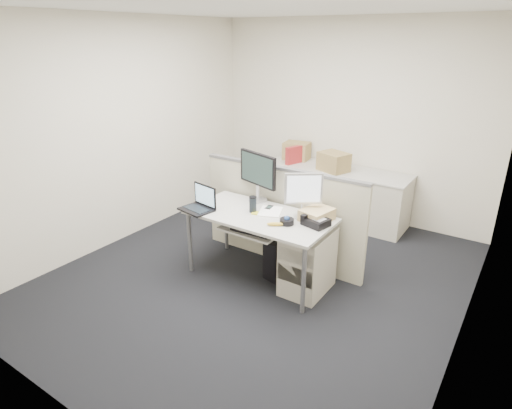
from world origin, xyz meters
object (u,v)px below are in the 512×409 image
Objects in this scene: desk at (260,220)px; desk_phone at (316,222)px; laptop at (196,199)px; monitor_main at (258,177)px.

desk is 0.61m from desk_phone.
laptop is at bearing -149.93° from desk_phone.
laptop reaches higher than desk_phone.
monitor_main is 2.34× the size of desk_phone.
laptop is (-0.38, -0.60, -0.15)m from monitor_main.
laptop is at bearing -106.08° from monitor_main.
desk_phone is at bearing 26.55° from laptop.
monitor_main reaches higher than laptop.
monitor_main reaches higher than desk_phone.
desk is 0.53m from monitor_main.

